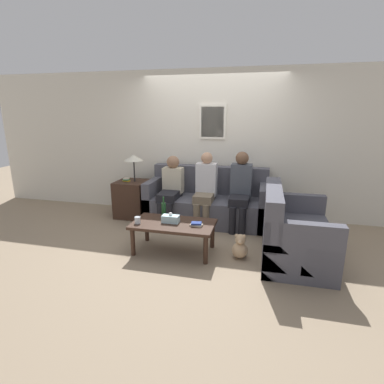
% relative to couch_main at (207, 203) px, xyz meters
% --- Properties ---
extents(ground_plane, '(16.00, 16.00, 0.00)m').
position_rel_couch_main_xyz_m(ground_plane, '(0.00, -0.51, -0.33)').
color(ground_plane, gray).
extents(wall_back, '(9.00, 0.08, 2.60)m').
position_rel_couch_main_xyz_m(wall_back, '(0.00, 0.44, 0.98)').
color(wall_back, silver).
rests_on(wall_back, ground_plane).
extents(couch_main, '(2.06, 0.84, 0.94)m').
position_rel_couch_main_xyz_m(couch_main, '(0.00, 0.00, 0.00)').
color(couch_main, '#4C4C56').
rests_on(couch_main, ground_plane).
extents(couch_side, '(0.84, 1.35, 0.94)m').
position_rel_couch_main_xyz_m(couch_side, '(1.35, -1.10, 0.00)').
color(couch_side, '#4C4C56').
rests_on(couch_side, ground_plane).
extents(coffee_table, '(1.11, 0.61, 0.42)m').
position_rel_couch_main_xyz_m(coffee_table, '(-0.21, -1.30, 0.04)').
color(coffee_table, '#382319').
rests_on(coffee_table, ground_plane).
extents(side_table_with_lamp, '(0.54, 0.54, 1.14)m').
position_rel_couch_main_xyz_m(side_table_with_lamp, '(-1.38, -0.08, 0.05)').
color(side_table_with_lamp, '#382319').
rests_on(side_table_with_lamp, ground_plane).
extents(wine_bottle, '(0.06, 0.06, 0.30)m').
position_rel_couch_main_xyz_m(wine_bottle, '(-0.42, -1.09, 0.20)').
color(wine_bottle, '#19421E').
rests_on(wine_bottle, coffee_table).
extents(drinking_glass, '(0.08, 0.08, 0.09)m').
position_rel_couch_main_xyz_m(drinking_glass, '(-0.67, -1.43, 0.14)').
color(drinking_glass, silver).
rests_on(drinking_glass, coffee_table).
extents(book_stack, '(0.17, 0.11, 0.05)m').
position_rel_couch_main_xyz_m(book_stack, '(0.12, -1.33, 0.12)').
color(book_stack, beige).
rests_on(book_stack, coffee_table).
extents(tissue_box, '(0.23, 0.12, 0.15)m').
position_rel_couch_main_xyz_m(tissue_box, '(-0.25, -1.29, 0.15)').
color(tissue_box, silver).
rests_on(tissue_box, coffee_table).
extents(person_left, '(0.34, 0.66, 1.14)m').
position_rel_couch_main_xyz_m(person_left, '(-0.60, -0.18, 0.30)').
color(person_left, black).
rests_on(person_left, ground_plane).
extents(person_middle, '(0.34, 0.57, 1.23)m').
position_rel_couch_main_xyz_m(person_middle, '(-0.00, -0.18, 0.34)').
color(person_middle, '#756651').
rests_on(person_middle, ground_plane).
extents(person_right, '(0.34, 0.61, 1.25)m').
position_rel_couch_main_xyz_m(person_right, '(0.58, -0.15, 0.35)').
color(person_right, black).
rests_on(person_right, ground_plane).
extents(teddy_bear, '(0.21, 0.21, 0.33)m').
position_rel_couch_main_xyz_m(teddy_bear, '(0.69, -1.27, -0.18)').
color(teddy_bear, tan).
rests_on(teddy_bear, ground_plane).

